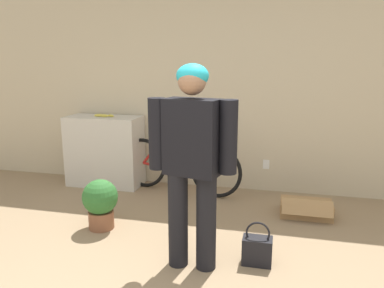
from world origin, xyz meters
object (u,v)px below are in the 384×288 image
banana (104,115)px  cardboard_box (306,208)px  person (192,155)px  potted_plant (100,202)px  handbag (257,250)px  bicycle (178,165)px

banana → cardboard_box: bearing=-10.0°
person → potted_plant: 1.32m
handbag → person: bearing=-163.5°
bicycle → potted_plant: bearing=-101.4°
person → bicycle: (-0.58, 1.67, -0.58)m
handbag → cardboard_box: (0.45, 1.12, -0.04)m
banana → bicycle: bearing=-2.4°
cardboard_box → person: bearing=-127.2°
bicycle → potted_plant: size_ratio=3.27×
bicycle → banana: bearing=-172.7°
potted_plant → banana: bearing=113.4°
bicycle → handbag: size_ratio=4.47×
handbag → bicycle: bearing=125.8°
person → banana: (-1.59, 1.72, 0.01)m
bicycle → person: bearing=-61.1°
person → handbag: (0.51, 0.15, -0.81)m
banana → cardboard_box: size_ratio=0.54×
banana → handbag: size_ratio=0.79×
banana → handbag: banana is taller
banana → potted_plant: 1.51m
bicycle → handbag: 1.89m
bicycle → banana: size_ratio=5.64×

